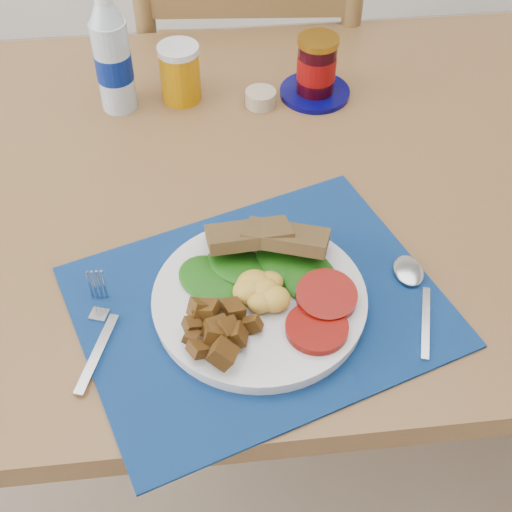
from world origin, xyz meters
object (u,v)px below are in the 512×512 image
Objects in this scene: chair_far at (248,46)px; jam_on_saucer at (316,70)px; water_bottle at (113,59)px; juice_glass at (180,75)px; breakfast_plate at (256,298)px.

chair_far is 10.29× the size of jam_on_saucer.
juice_glass is (0.11, 0.01, -0.04)m from water_bottle.
breakfast_plate is (-0.08, -0.85, 0.15)m from chair_far.
jam_on_saucer reaches higher than breakfast_plate.
juice_glass is at bearing 176.35° from jam_on_saucer.
chair_far is 0.51m from water_bottle.
water_bottle reaches higher than juice_glass.
water_bottle is 0.12m from juice_glass.
juice_glass is (-0.08, 0.48, 0.02)m from breakfast_plate.
jam_on_saucer reaches higher than juice_glass.
jam_on_saucer is at bearing -3.65° from juice_glass.
breakfast_plate is at bearing 89.91° from chair_far.
juice_glass reaches higher than breakfast_plate.
breakfast_plate is 2.86× the size of juice_glass.
jam_on_saucer is at bearing 106.56° from chair_far.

